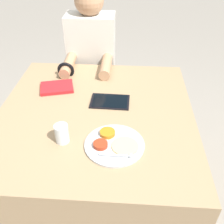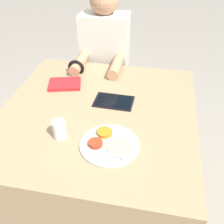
% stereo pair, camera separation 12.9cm
% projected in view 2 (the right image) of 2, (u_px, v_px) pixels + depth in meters
% --- Properties ---
extents(ground_plane, '(12.00, 12.00, 0.00)m').
position_uv_depth(ground_plane, '(101.00, 192.00, 1.83)').
color(ground_plane, gray).
extents(dining_table, '(1.04, 1.09, 0.71)m').
position_uv_depth(dining_table, '(99.00, 157.00, 1.61)').
color(dining_table, '#9E7F5B').
rests_on(dining_table, ground_plane).
extents(thali_tray, '(0.27, 0.27, 0.03)m').
position_uv_depth(thali_tray, '(109.00, 144.00, 1.18)').
color(thali_tray, '#B7BABF').
rests_on(thali_tray, dining_table).
extents(red_notebook, '(0.22, 0.18, 0.02)m').
position_uv_depth(red_notebook, '(65.00, 84.00, 1.60)').
color(red_notebook, silver).
rests_on(red_notebook, dining_table).
extents(tablet_device, '(0.22, 0.15, 0.01)m').
position_uv_depth(tablet_device, '(114.00, 101.00, 1.46)').
color(tablet_device, black).
rests_on(tablet_device, dining_table).
extents(person_diner, '(0.35, 0.47, 1.20)m').
position_uv_depth(person_diner, '(105.00, 72.00, 2.03)').
color(person_diner, black).
rests_on(person_diner, ground_plane).
extents(drinking_glass, '(0.06, 0.06, 0.09)m').
position_uv_depth(drinking_glass, '(59.00, 129.00, 1.21)').
color(drinking_glass, silver).
rests_on(drinking_glass, dining_table).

